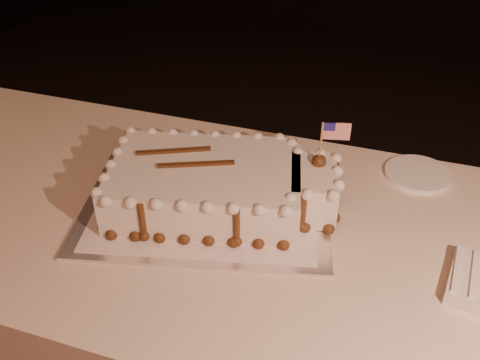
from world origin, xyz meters
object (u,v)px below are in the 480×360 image
(cake_board, at_px, (207,204))
(banquet_table, at_px, (295,349))
(sheet_cake, at_px, (219,185))
(side_plate, at_px, (418,174))

(cake_board, bearing_deg, banquet_table, -21.79)
(sheet_cake, xyz_separation_m, side_plate, (0.42, 0.27, -0.05))
(banquet_table, distance_m, sheet_cake, 0.48)
(cake_board, distance_m, side_plate, 0.53)
(banquet_table, distance_m, cake_board, 0.45)
(sheet_cake, bearing_deg, cake_board, -166.00)
(banquet_table, relative_size, cake_board, 4.35)
(sheet_cake, height_order, side_plate, sheet_cake)
(sheet_cake, bearing_deg, side_plate, 32.40)
(banquet_table, xyz_separation_m, sheet_cake, (-0.21, 0.04, 0.43))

